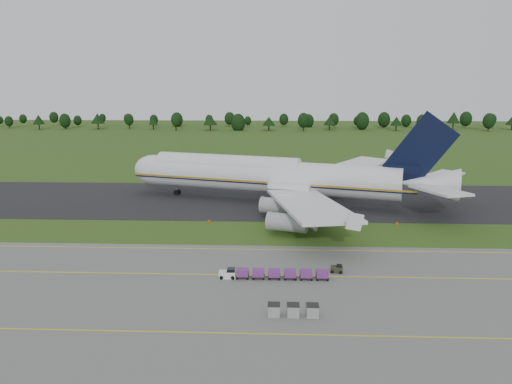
{
  "coord_description": "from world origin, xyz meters",
  "views": [
    {
      "loc": [
        3.33,
        -92.88,
        28.42
      ],
      "look_at": [
        -0.54,
        2.0,
        7.71
      ],
      "focal_mm": 35.0,
      "sensor_mm": 36.0,
      "label": 1
    }
  ],
  "objects_px": {
    "aircraft": "(274,176)",
    "baggage_train": "(272,274)",
    "utility_cart": "(337,269)",
    "edge_markers": "(302,223)",
    "uld_row": "(293,310)"
  },
  "relations": [
    {
      "from": "uld_row",
      "to": "baggage_train",
      "type": "bearing_deg",
      "value": 102.66
    },
    {
      "from": "utility_cart",
      "to": "baggage_train",
      "type": "bearing_deg",
      "value": -163.82
    },
    {
      "from": "aircraft",
      "to": "edge_markers",
      "type": "bearing_deg",
      "value": -72.78
    },
    {
      "from": "baggage_train",
      "to": "utility_cart",
      "type": "distance_m",
      "value": 10.27
    },
    {
      "from": "edge_markers",
      "to": "aircraft",
      "type": "bearing_deg",
      "value": 107.22
    },
    {
      "from": "aircraft",
      "to": "utility_cart",
      "type": "distance_m",
      "value": 47.57
    },
    {
      "from": "aircraft",
      "to": "uld_row",
      "type": "bearing_deg",
      "value": -87.49
    },
    {
      "from": "aircraft",
      "to": "baggage_train",
      "type": "xyz_separation_m",
      "value": [
        -0.03,
        -49.02,
        -5.67
      ]
    },
    {
      "from": "baggage_train",
      "to": "uld_row",
      "type": "relative_size",
      "value": 2.56
    },
    {
      "from": "aircraft",
      "to": "baggage_train",
      "type": "height_order",
      "value": "aircraft"
    },
    {
      "from": "utility_cart",
      "to": "edge_markers",
      "type": "bearing_deg",
      "value": 98.2
    },
    {
      "from": "aircraft",
      "to": "utility_cart",
      "type": "xyz_separation_m",
      "value": [
        9.83,
        -46.16,
        -5.96
      ]
    },
    {
      "from": "aircraft",
      "to": "uld_row",
      "type": "relative_size",
      "value": 12.78
    },
    {
      "from": "baggage_train",
      "to": "edge_markers",
      "type": "height_order",
      "value": "baggage_train"
    },
    {
      "from": "baggage_train",
      "to": "edge_markers",
      "type": "relative_size",
      "value": 0.41
    }
  ]
}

